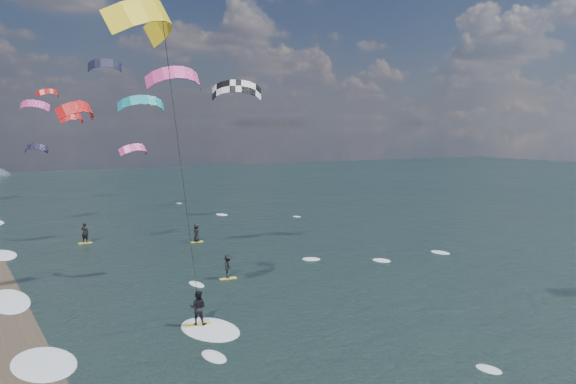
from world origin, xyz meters
TOP-DOWN VIEW (x-y plane):
  - kitesurfer_near_b at (-5.89, 12.39)m, footprint 6.94×9.29m
  - far_kitesurfers at (1.11, 32.86)m, footprint 9.47×18.09m
  - bg_kite_field at (-0.34, 54.65)m, footprint 13.44×69.30m
  - shoreline_surf at (-10.80, 14.75)m, footprint 2.40×79.40m

SIDE VIEW (x-z plane):
  - shoreline_surf at x=-10.80m, z-range -0.06..0.06m
  - far_kitesurfers at x=1.11m, z-range -0.07..1.68m
  - kitesurfer_near_b at x=-5.89m, z-range 2.35..17.40m
  - bg_kite_field at x=-0.34m, z-range 6.77..16.65m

